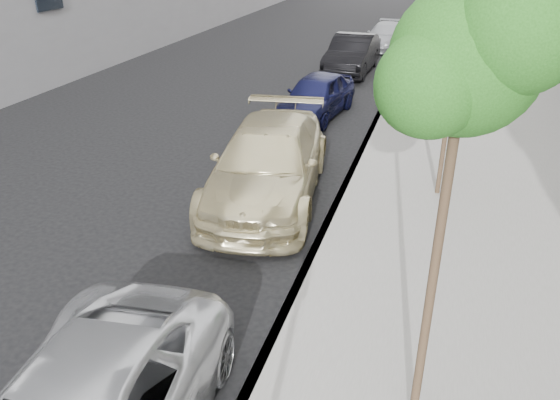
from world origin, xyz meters
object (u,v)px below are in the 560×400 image
at_px(sedan_black, 352,54).
at_px(sedan_rear, 386,36).
at_px(tree_near, 469,61).
at_px(tree_mid, 461,35).
at_px(suv, 268,163).
at_px(sedan_blue, 317,95).

bearing_deg(sedan_black, sedan_rear, 84.82).
bearing_deg(tree_near, tree_mid, 90.00).
distance_m(suv, sedan_black, 12.28).
xyz_separation_m(tree_near, tree_mid, (-0.00, 6.50, -0.82)).
relative_size(suv, sedan_rear, 1.32).
bearing_deg(suv, sedan_blue, 85.82).
height_order(tree_mid, sedan_rear, tree_mid).
bearing_deg(sedan_rear, sedan_blue, -89.47).
distance_m(tree_near, sedan_rear, 24.00).
height_order(suv, sedan_blue, suv).
relative_size(tree_mid, sedan_blue, 1.06).
bearing_deg(sedan_rear, tree_mid, -75.16).
bearing_deg(sedan_blue, sedan_rear, 93.99).
distance_m(tree_near, tree_mid, 6.55).
bearing_deg(sedan_rear, suv, -87.19).
xyz_separation_m(suv, sedan_blue, (-0.38, 6.04, -0.13)).
bearing_deg(sedan_rear, sedan_black, -92.94).
bearing_deg(suv, tree_mid, 7.70).
bearing_deg(sedan_blue, sedan_black, 97.19).
height_order(tree_mid, sedan_blue, tree_mid).
bearing_deg(tree_near, sedan_black, 102.67).
xyz_separation_m(tree_mid, suv, (-3.62, -1.00, -2.71)).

